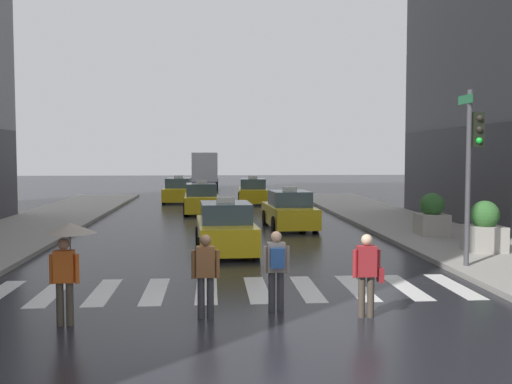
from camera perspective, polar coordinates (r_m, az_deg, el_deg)
name	(u,v)px	position (r m, az deg, el deg)	size (l,w,h in m)	color
ground_plane	(237,327)	(11.33, -1.79, -12.79)	(160.00, 160.00, 0.00)	black
crosswalk_markings	(232,290)	(14.23, -2.33, -9.36)	(11.30, 2.80, 0.01)	silver
traffic_light_pole	(472,152)	(17.18, 20.06, 3.59)	(0.44, 0.84, 4.80)	#47474C
taxi_lead	(226,229)	(19.69, -2.95, -3.60)	(2.08, 4.61, 1.80)	yellow
taxi_second	(289,211)	(25.87, 3.22, -1.87)	(2.12, 4.63, 1.80)	yellow
taxi_third	(201,200)	(32.49, -5.27, -0.75)	(2.05, 4.59, 1.80)	yellow
taxi_fourth	(253,192)	(38.67, -0.31, -0.03)	(2.09, 4.61, 1.80)	yellow
taxi_fifth	(179,191)	(40.08, -7.41, 0.06)	(2.07, 4.61, 1.80)	yellow
box_truck	(205,169)	(54.22, -4.88, 2.20)	(2.35, 7.57, 3.35)	#2D2D2D
pedestrian_with_umbrella	(68,245)	(11.62, -17.62, -4.90)	(0.96, 0.96, 1.94)	#473D33
pedestrian_with_backpack	(276,265)	(12.12, 1.97, -6.99)	(0.55, 0.43, 1.65)	#333338
pedestrian_with_handbag	(367,270)	(11.92, 10.63, -7.41)	(0.60, 0.24, 1.65)	#473D33
pedestrian_plain_coat	(206,271)	(11.69, -4.87, -7.56)	(0.55, 0.24, 1.65)	#333338
planter_near_corner	(485,228)	(20.08, 21.10, -3.28)	(1.10, 1.10, 1.60)	#A8A399
planter_mid_block	(432,216)	(23.44, 16.55, -2.22)	(1.10, 1.10, 1.60)	#A8A399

